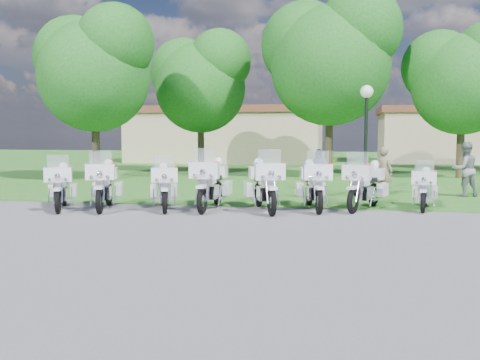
% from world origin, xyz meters
% --- Properties ---
extents(ground, '(100.00, 100.00, 0.00)m').
position_xyz_m(ground, '(0.00, 0.00, 0.00)').
color(ground, slate).
rests_on(ground, ground).
extents(grass_lawn, '(100.00, 48.00, 0.01)m').
position_xyz_m(grass_lawn, '(0.00, 27.00, 0.00)').
color(grass_lawn, '#2D6821').
rests_on(grass_lawn, ground).
extents(motorcycle_0, '(1.35, 2.19, 1.57)m').
position_xyz_m(motorcycle_0, '(-5.25, 1.61, 0.66)').
color(motorcycle_0, black).
rests_on(motorcycle_0, ground).
extents(motorcycle_1, '(1.28, 2.44, 1.68)m').
position_xyz_m(motorcycle_1, '(-4.06, 1.90, 0.70)').
color(motorcycle_1, black).
rests_on(motorcycle_1, ground).
extents(motorcycle_2, '(1.26, 2.23, 1.56)m').
position_xyz_m(motorcycle_2, '(-2.39, 2.15, 0.65)').
color(motorcycle_2, black).
rests_on(motorcycle_2, ground).
extents(motorcycle_3, '(0.86, 2.61, 1.75)m').
position_xyz_m(motorcycle_3, '(-1.08, 2.46, 0.73)').
color(motorcycle_3, black).
rests_on(motorcycle_3, ground).
extents(motorcycle_4, '(1.38, 2.48, 1.73)m').
position_xyz_m(motorcycle_4, '(0.43, 2.41, 0.73)').
color(motorcycle_4, black).
rests_on(motorcycle_4, ground).
extents(motorcycle_5, '(1.14, 2.48, 1.68)m').
position_xyz_m(motorcycle_5, '(1.76, 2.94, 0.70)').
color(motorcycle_5, black).
rests_on(motorcycle_5, ground).
extents(motorcycle_6, '(1.36, 2.35, 1.66)m').
position_xyz_m(motorcycle_6, '(3.23, 3.20, 0.69)').
color(motorcycle_6, black).
rests_on(motorcycle_6, ground).
extents(motorcycle_7, '(0.93, 2.10, 1.42)m').
position_xyz_m(motorcycle_7, '(4.88, 3.56, 0.59)').
color(motorcycle_7, black).
rests_on(motorcycle_7, ground).
extents(lamp_post, '(0.44, 0.44, 3.80)m').
position_xyz_m(lamp_post, '(3.36, 6.84, 2.90)').
color(lamp_post, black).
rests_on(lamp_post, ground).
extents(tree_0, '(5.91, 5.04, 7.88)m').
position_xyz_m(tree_0, '(-8.61, 10.74, 5.21)').
color(tree_0, '#38281C').
rests_on(tree_0, ground).
extents(tree_1, '(5.81, 4.95, 7.74)m').
position_xyz_m(tree_1, '(-5.17, 16.57, 5.12)').
color(tree_1, '#38281C').
rests_on(tree_1, ground).
extents(tree_2, '(6.71, 5.72, 8.94)m').
position_xyz_m(tree_2, '(1.89, 14.14, 5.92)').
color(tree_2, '#38281C').
rests_on(tree_2, ground).
extents(tree_3, '(5.56, 4.74, 7.41)m').
position_xyz_m(tree_3, '(8.11, 14.99, 4.90)').
color(tree_3, '#38281C').
rests_on(tree_3, ground).
extents(building_west, '(14.56, 8.32, 4.10)m').
position_xyz_m(building_west, '(-6.00, 28.00, 2.07)').
color(building_west, tan).
rests_on(building_west, ground).
extents(building_east, '(11.44, 7.28, 4.10)m').
position_xyz_m(building_east, '(11.00, 30.00, 2.07)').
color(building_east, tan).
rests_on(building_east, ground).
extents(bystander_a, '(0.73, 0.65, 1.67)m').
position_xyz_m(bystander_a, '(3.97, 6.60, 0.84)').
color(bystander_a, '#8A725D').
rests_on(bystander_a, ground).
extents(bystander_b, '(1.08, 0.96, 1.85)m').
position_xyz_m(bystander_b, '(6.65, 6.90, 0.92)').
color(bystander_b, gray).
rests_on(bystander_b, ground).
extents(bystander_c, '(1.00, 0.52, 1.63)m').
position_xyz_m(bystander_c, '(1.82, 5.42, 0.81)').
color(bystander_c, navy).
rests_on(bystander_c, ground).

